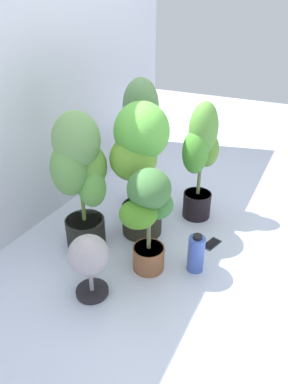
{
  "coord_description": "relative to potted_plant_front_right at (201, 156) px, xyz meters",
  "views": [
    {
      "loc": [
        -1.74,
        -0.78,
        1.4
      ],
      "look_at": [
        -0.01,
        0.13,
        0.3
      ],
      "focal_mm": 31.66,
      "sensor_mm": 36.0,
      "label": 1
    }
  ],
  "objects": [
    {
      "name": "potted_plant_front_left",
      "position": [
        -0.68,
        0.05,
        -0.08
      ],
      "size": [
        0.41,
        0.29,
        0.65
      ],
      "color": "brown",
      "rests_on": "ground"
    },
    {
      "name": "potted_plant_center",
      "position": [
        -0.38,
        0.27,
        0.08
      ],
      "size": [
        0.49,
        0.47,
        0.91
      ],
      "color": "#29261A",
      "rests_on": "ground"
    },
    {
      "name": "ground_plane",
      "position": [
        -0.33,
        0.12,
        -0.48
      ],
      "size": [
        8.0,
        8.0,
        0.0
      ],
      "primitive_type": "plane",
      "color": "silver",
      "rests_on": "ground"
    },
    {
      "name": "potted_plant_back_left",
      "position": [
        -0.66,
        0.51,
        0.04
      ],
      "size": [
        0.44,
        0.36,
        0.89
      ],
      "color": "black",
      "rests_on": "ground"
    },
    {
      "name": "mylar_back_wall",
      "position": [
        -0.33,
        0.98,
        0.52
      ],
      "size": [
        3.2,
        0.01,
        2.0
      ],
      "primitive_type": "cube",
      "color": "silver",
      "rests_on": "ground"
    },
    {
      "name": "floor_fan",
      "position": [
        -1.0,
        0.23,
        -0.24
      ],
      "size": [
        0.29,
        0.29,
        0.38
      ],
      "rotation": [
        0.0,
        0.0,
        -1.18
      ],
      "color": "black",
      "rests_on": "ground"
    },
    {
      "name": "nutrient_bottle",
      "position": [
        -0.55,
        -0.2,
        -0.37
      ],
      "size": [
        0.1,
        0.1,
        0.25
      ],
      "color": "#435FBD",
      "rests_on": "ground"
    },
    {
      "name": "potted_plant_front_right",
      "position": [
        0.0,
        0.0,
        0.0
      ],
      "size": [
        0.35,
        0.27,
        0.86
      ],
      "color": "black",
      "rests_on": "ground"
    },
    {
      "name": "cell_phone",
      "position": [
        -0.28,
        -0.22,
        -0.48
      ],
      "size": [
        0.16,
        0.11,
        0.01
      ],
      "rotation": [
        0.0,
        0.0,
        1.28
      ],
      "color": "#2C363A",
      "rests_on": "ground"
    },
    {
      "name": "potted_plant_back_right",
      "position": [
        -0.03,
        0.46,
        0.11
      ],
      "size": [
        0.35,
        0.31,
        0.97
      ],
      "color": "slate",
      "rests_on": "ground"
    }
  ]
}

